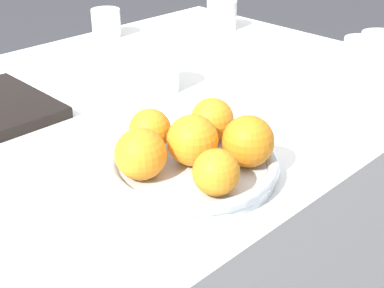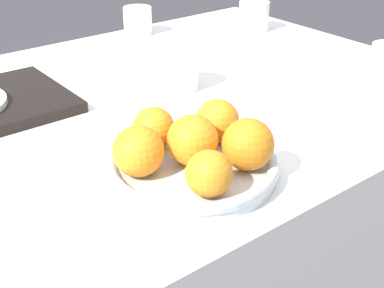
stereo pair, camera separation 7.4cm
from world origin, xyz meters
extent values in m
cube|color=white|center=(0.00, 0.00, 0.36)|extent=(1.38, 0.85, 0.73)
cylinder|color=#B2BCC6|center=(-0.02, -0.26, 0.74)|extent=(0.24, 0.24, 0.02)
torus|color=#B2BCC6|center=(-0.02, -0.26, 0.75)|extent=(0.25, 0.25, 0.02)
sphere|color=orange|center=(-0.02, -0.27, 0.78)|extent=(0.07, 0.07, 0.07)
sphere|color=orange|center=(0.03, -0.32, 0.78)|extent=(0.07, 0.07, 0.07)
sphere|color=orange|center=(-0.06, -0.34, 0.78)|extent=(0.06, 0.06, 0.06)
sphere|color=orange|center=(0.05, -0.24, 0.78)|extent=(0.07, 0.07, 0.07)
sphere|color=orange|center=(-0.10, -0.24, 0.78)|extent=(0.07, 0.07, 0.07)
sphere|color=orange|center=(-0.04, -0.19, 0.78)|extent=(0.06, 0.06, 0.06)
cylinder|color=silver|center=(0.41, -0.31, 0.79)|extent=(0.07, 0.07, 0.13)
cylinder|color=white|center=(0.16, 0.01, 0.76)|extent=(0.08, 0.08, 0.08)
cylinder|color=white|center=(0.52, -0.21, 0.76)|extent=(0.07, 0.07, 0.07)
cylinder|color=white|center=(0.30, 0.37, 0.76)|extent=(0.07, 0.07, 0.07)
cylinder|color=white|center=(0.56, 0.21, 0.76)|extent=(0.08, 0.08, 0.08)
camera|label=1|loc=(-0.48, -0.73, 1.13)|focal=50.00mm
camera|label=2|loc=(-0.43, -0.78, 1.13)|focal=50.00mm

